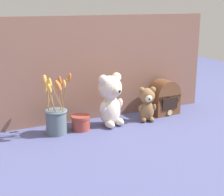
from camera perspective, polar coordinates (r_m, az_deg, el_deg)
ground_plane at (r=1.86m, az=0.26°, el=-4.64°), size 4.00×4.00×0.00m
backdrop_wall at (r=1.93m, az=-1.87°, el=5.03°), size 1.34×0.02×0.58m
teddy_bear_large at (r=1.82m, az=-0.24°, el=-0.14°), size 0.16×0.15×0.28m
teddy_bear_medium at (r=1.91m, az=5.84°, el=-0.87°), size 0.11×0.10×0.20m
flower_vase at (r=1.74m, az=-9.27°, el=-3.14°), size 0.15×0.17×0.31m
vintage_radio at (r=2.05m, az=8.64°, el=-0.01°), size 0.17×0.13×0.20m
decorative_tin_tall at (r=1.80m, az=-5.21°, el=-4.08°), size 0.10×0.10×0.08m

